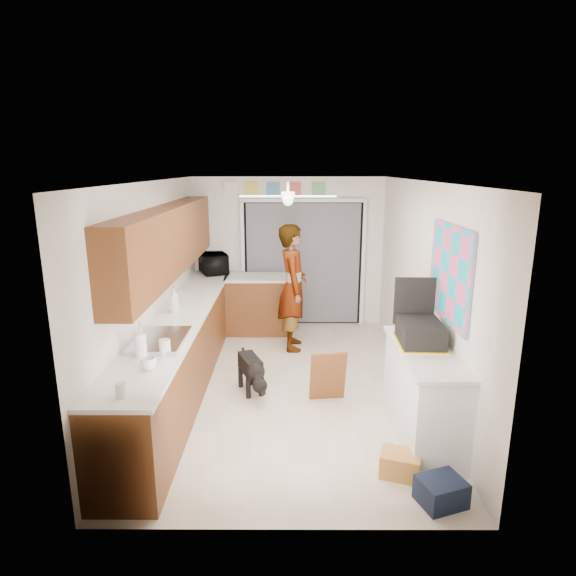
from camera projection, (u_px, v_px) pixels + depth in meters
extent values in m
plane|color=beige|center=(288.00, 384.00, 6.06)|extent=(5.00, 5.00, 0.00)
plane|color=white|center=(288.00, 181.00, 5.44)|extent=(5.00, 5.00, 0.00)
plane|color=white|center=(288.00, 252.00, 8.17)|extent=(3.20, 0.00, 3.20)
plane|color=white|center=(287.00, 377.00, 3.33)|extent=(3.20, 0.00, 3.20)
plane|color=white|center=(154.00, 288.00, 5.75)|extent=(0.00, 5.00, 5.00)
plane|color=white|center=(422.00, 288.00, 5.74)|extent=(0.00, 5.00, 5.00)
cube|color=brown|center=(183.00, 351.00, 5.95)|extent=(0.60, 4.80, 0.90)
cube|color=white|center=(182.00, 314.00, 5.83)|extent=(0.62, 4.80, 0.04)
cube|color=brown|center=(169.00, 240.00, 5.81)|extent=(0.32, 4.00, 0.80)
cube|color=silver|center=(160.00, 341.00, 4.86)|extent=(0.50, 0.76, 0.06)
cylinder|color=silver|center=(141.00, 332.00, 4.83)|extent=(0.03, 0.03, 0.22)
cube|color=brown|center=(258.00, 305.00, 7.89)|extent=(1.00, 0.60, 0.90)
cube|color=white|center=(257.00, 277.00, 7.77)|extent=(1.04, 0.64, 0.04)
cube|color=black|center=(303.00, 264.00, 8.19)|extent=(2.00, 0.06, 2.10)
cube|color=slate|center=(303.00, 264.00, 8.15)|extent=(1.90, 0.03, 2.05)
cube|color=white|center=(243.00, 264.00, 8.17)|extent=(0.06, 0.04, 2.10)
cube|color=white|center=(363.00, 264.00, 8.16)|extent=(0.06, 0.04, 2.10)
cube|color=white|center=(304.00, 200.00, 7.90)|extent=(2.10, 0.04, 0.06)
cube|color=#D8CB48|center=(252.00, 189.00, 7.89)|extent=(0.22, 0.02, 0.22)
cube|color=#4587B8|center=(273.00, 189.00, 7.89)|extent=(0.22, 0.02, 0.22)
cube|color=#D55350|center=(294.00, 189.00, 7.88)|extent=(0.22, 0.02, 0.22)
cube|color=#65B16D|center=(319.00, 189.00, 7.88)|extent=(0.22, 0.02, 0.22)
cube|color=white|center=(343.00, 189.00, 7.88)|extent=(0.22, 0.02, 0.22)
cube|color=silver|center=(231.00, 189.00, 7.89)|extent=(0.22, 0.02, 0.26)
cube|color=white|center=(423.00, 396.00, 4.78)|extent=(0.50, 1.40, 0.90)
cube|color=white|center=(425.00, 352.00, 4.66)|extent=(0.54, 1.44, 0.04)
cube|color=#E8558B|center=(450.00, 274.00, 4.68)|extent=(0.03, 1.15, 0.95)
cube|color=white|center=(288.00, 196.00, 5.68)|extent=(1.14, 1.14, 0.24)
imported|color=black|center=(214.00, 263.00, 7.97)|extent=(0.59, 0.70, 0.33)
imported|color=silver|center=(174.00, 299.00, 5.82)|extent=(0.16, 0.16, 0.32)
imported|color=white|center=(149.00, 364.00, 4.19)|extent=(0.18, 0.18, 0.11)
cylinder|color=silver|center=(165.00, 347.00, 4.52)|extent=(0.12, 0.12, 0.15)
cylinder|color=silver|center=(121.00, 390.00, 3.68)|extent=(0.08, 0.08, 0.12)
cylinder|color=white|center=(141.00, 345.00, 4.45)|extent=(0.14, 0.14, 0.23)
cube|color=black|center=(420.00, 333.00, 4.78)|extent=(0.42, 0.55, 0.23)
cube|color=yellow|center=(419.00, 343.00, 4.81)|extent=(0.46, 0.59, 0.02)
cube|color=black|center=(414.00, 301.00, 5.00)|extent=(0.42, 0.04, 0.50)
cube|color=#C08C3C|center=(400.00, 464.00, 4.25)|extent=(0.41, 0.35, 0.21)
cube|color=black|center=(441.00, 491.00, 3.89)|extent=(0.43, 0.40, 0.22)
cube|color=brown|center=(328.00, 376.00, 5.55)|extent=(0.43, 0.20, 0.61)
imported|color=white|center=(293.00, 288.00, 7.07)|extent=(0.46, 0.69, 1.87)
cube|color=black|center=(250.00, 372.00, 5.81)|extent=(0.49, 0.70, 0.50)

